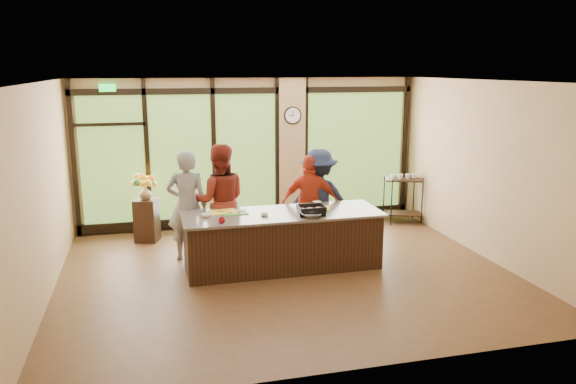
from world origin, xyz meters
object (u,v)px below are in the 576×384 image
cook_right (319,199)px  bar_cart (403,194)px  flower_stand (147,220)px  roasting_pan (311,212)px  island_base (282,241)px  cook_left (187,205)px

cook_right → bar_cart: 2.53m
flower_stand → bar_cart: size_ratio=0.77×
roasting_pan → flower_stand: (-2.54, 2.24, -0.56)m
island_base → flower_stand: bearing=136.4°
island_base → cook_left: cook_left is taller
cook_right → flower_stand: 3.26m
island_base → roasting_pan: 0.70m
flower_stand → bar_cart: bar_cart is taller
flower_stand → island_base: bearing=-25.4°
cook_left → roasting_pan: size_ratio=4.52×
cook_left → roasting_pan: cook_left is taller
island_base → cook_left: bearing=151.5°
island_base → roasting_pan: size_ratio=7.43×
roasting_pan → bar_cart: bearing=46.0°
island_base → cook_left: (-1.45, 0.79, 0.50)m
flower_stand → cook_left: bearing=-43.2°
cook_left → flower_stand: 1.50m
island_base → bar_cart: size_ratio=3.00×
cook_left → flower_stand: size_ratio=2.35×
cook_right → flower_stand: size_ratio=2.25×
island_base → cook_right: 1.30m
cook_left → island_base: bearing=161.4°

